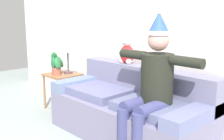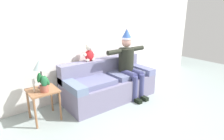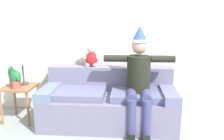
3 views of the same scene
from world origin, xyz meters
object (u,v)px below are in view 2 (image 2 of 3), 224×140
(table_lamp, at_px, (40,66))
(potted_plant, at_px, (43,83))
(teddy_bear, at_px, (89,53))
(couch, at_px, (108,84))
(person_seated, at_px, (129,62))
(side_table, at_px, (43,95))
(candle_tall, at_px, (33,83))

(table_lamp, height_order, potted_plant, table_lamp)
(teddy_bear, bearing_deg, couch, -40.85)
(couch, relative_size, person_seated, 1.30)
(teddy_bear, height_order, table_lamp, teddy_bear)
(person_seated, relative_size, side_table, 2.71)
(couch, height_order, potted_plant, potted_plant)
(table_lamp, bearing_deg, teddy_bear, 9.36)
(couch, relative_size, candle_tall, 7.92)
(person_seated, xyz_separation_m, teddy_bear, (-0.75, 0.42, 0.23))
(teddy_bear, distance_m, potted_plant, 1.21)
(candle_tall, bearing_deg, teddy_bear, 13.11)
(couch, relative_size, side_table, 3.53)
(person_seated, bearing_deg, side_table, 175.37)
(side_table, relative_size, potted_plant, 1.58)
(teddy_bear, bearing_deg, person_seated, -29.52)
(side_table, bearing_deg, table_lamp, 69.20)
(couch, xyz_separation_m, table_lamp, (-1.39, 0.08, 0.63))
(potted_plant, bearing_deg, couch, 4.39)
(couch, xyz_separation_m, potted_plant, (-1.42, -0.11, 0.39))
(teddy_bear, distance_m, candle_tall, 1.32)
(side_table, distance_m, table_lamp, 0.51)
(side_table, height_order, table_lamp, table_lamp)
(teddy_bear, xyz_separation_m, table_lamp, (-1.09, -0.18, -0.04))
(side_table, height_order, candle_tall, candle_tall)
(side_table, relative_size, table_lamp, 1.09)
(table_lamp, bearing_deg, potted_plant, -99.95)
(side_table, xyz_separation_m, potted_plant, (0.00, -0.10, 0.25))
(person_seated, height_order, side_table, person_seated)
(person_seated, height_order, candle_tall, person_seated)
(side_table, distance_m, candle_tall, 0.29)
(person_seated, height_order, table_lamp, person_seated)
(person_seated, distance_m, potted_plant, 1.87)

